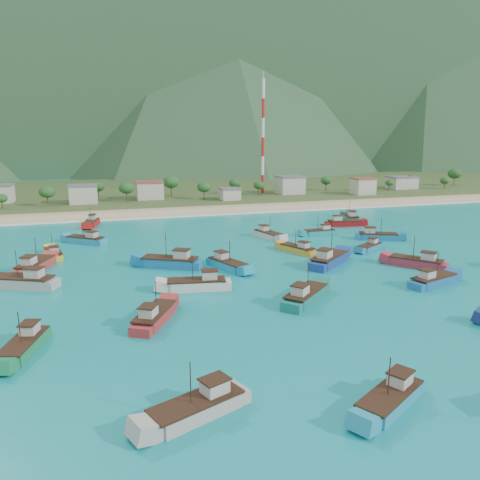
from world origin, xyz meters
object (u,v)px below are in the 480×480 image
object	(u,v)px
boat_1	(350,218)
boat_3	(86,240)
boat_2	(24,282)
boat_14	(199,408)
boat_8	(154,317)
boat_16	(391,400)
boat_27	(91,223)
boat_28	(329,260)
boat_9	(298,250)
boat_25	(433,281)
boat_31	(171,263)
boat_13	(320,233)
radio_tower	(263,137)
boat_10	(227,265)
boat_20	(305,297)
boat_21	(25,346)
boat_7	(268,235)
boat_0	(53,254)
boat_12	(344,223)
boat_23	(370,247)
boat_11	(198,285)
boat_5	(377,237)
boat_26	(35,266)

from	to	relation	value
boat_1	boat_3	bearing A→B (deg)	-158.61
boat_2	boat_14	xyz separation A→B (m)	(21.37, -46.21, -0.16)
boat_2	boat_8	bearing A→B (deg)	-112.95
boat_1	boat_2	bearing A→B (deg)	-139.97
boat_16	boat_27	world-z (taller)	boat_27
boat_1	boat_28	size ratio (longest dim) A/B	0.96
boat_9	boat_25	world-z (taller)	boat_25
boat_28	boat_31	bearing A→B (deg)	-142.80
boat_13	boat_16	bearing A→B (deg)	157.71
boat_1	boat_28	distance (m)	53.42
boat_27	boat_28	world-z (taller)	boat_28
boat_25	boat_13	bearing A→B (deg)	162.85
boat_27	boat_13	bearing A→B (deg)	164.12
radio_tower	boat_10	size ratio (longest dim) A/B	4.30
boat_20	boat_9	bearing A→B (deg)	116.51
boat_8	boat_13	distance (m)	68.21
boat_27	boat_21	bearing A→B (deg)	97.01
boat_7	boat_16	xyz separation A→B (m)	(-14.90, -75.68, -0.02)
boat_3	boat_28	distance (m)	59.23
boat_27	boat_8	bearing A→B (deg)	108.65
boat_3	boat_0	bearing A→B (deg)	-171.07
boat_8	boat_25	size ratio (longest dim) A/B	0.99
boat_13	boat_25	bearing A→B (deg)	179.17
radio_tower	boat_31	distance (m)	113.47
boat_12	boat_25	bearing A→B (deg)	-2.12
boat_21	boat_23	world-z (taller)	boat_21
boat_8	boat_28	world-z (taller)	boat_28
boat_13	boat_0	bearing A→B (deg)	92.95
radio_tower	boat_14	world-z (taller)	radio_tower
boat_2	boat_10	xyz separation A→B (m)	(37.05, 1.14, -0.16)
boat_14	boat_23	distance (m)	73.78
boat_7	boat_11	xyz separation A→B (m)	(-25.79, -35.46, 0.11)
boat_13	boat_25	size ratio (longest dim) A/B	0.84
boat_10	boat_13	world-z (taller)	boat_10
boat_28	radio_tower	bearing A→B (deg)	128.72
boat_7	boat_23	xyz separation A→B (m)	(18.15, -18.88, -0.17)
boat_11	boat_16	xyz separation A→B (m)	(10.89, -40.22, -0.13)
boat_0	boat_31	bearing A→B (deg)	-46.14
boat_5	boat_3	bearing A→B (deg)	-80.21
radio_tower	boat_20	world-z (taller)	radio_tower
boat_3	boat_12	xyz separation A→B (m)	(71.56, 1.83, 0.01)
boat_5	boat_23	distance (m)	11.81
boat_7	boat_9	distance (m)	16.65
radio_tower	boat_0	world-z (taller)	radio_tower
boat_9	boat_27	world-z (taller)	boat_27
boat_12	boat_27	distance (m)	73.71
radio_tower	boat_26	bearing A→B (deg)	-130.92
boat_2	boat_8	xyz separation A→B (m)	(19.99, -22.30, -0.14)
boat_1	radio_tower	bearing A→B (deg)	111.62
boat_20	boat_28	xyz separation A→B (m)	(13.65, 18.40, 0.11)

